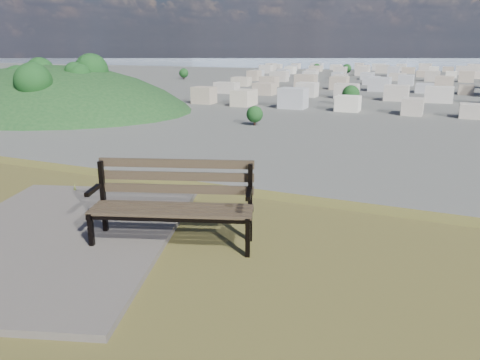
% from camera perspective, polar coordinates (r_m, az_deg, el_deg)
% --- Properties ---
extents(park_bench, '(2.00, 1.20, 1.00)m').
position_cam_1_polar(park_bench, '(5.64, -8.13, -2.29)').
color(park_bench, '#3E3123').
rests_on(park_bench, hilltop_mesa).
extents(gravel_patch, '(3.89, 4.66, 0.08)m').
position_cam_1_polar(gravel_patch, '(6.28, -21.37, -6.46)').
color(gravel_patch, '#665E58').
rests_on(gravel_patch, hilltop_mesa).
extents(green_wooded_hill, '(148.83, 119.06, 74.41)m').
position_cam_1_polar(green_wooded_hill, '(224.59, -21.97, 8.02)').
color(green_wooded_hill, '#153919').
rests_on(green_wooded_hill, ground).
extents(city_blocks, '(395.00, 361.00, 7.00)m').
position_cam_1_polar(city_blocks, '(397.69, 23.99, 11.35)').
color(city_blocks, beige).
rests_on(city_blocks, ground).
extents(city_trees, '(406.52, 387.20, 9.98)m').
position_cam_1_polar(city_trees, '(323.52, 19.14, 11.28)').
color(city_trees, '#321F19').
rests_on(city_trees, ground).
extents(bay_water, '(2400.00, 700.00, 0.12)m').
position_cam_1_polar(bay_water, '(902.95, 24.31, 13.02)').
color(bay_water, '#97ABC1').
rests_on(bay_water, ground).
extents(far_hills, '(2050.00, 340.00, 60.00)m').
position_cam_1_polar(far_hills, '(1406.84, 21.99, 14.94)').
color(far_hills, '#8D9AAF').
rests_on(far_hills, ground).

